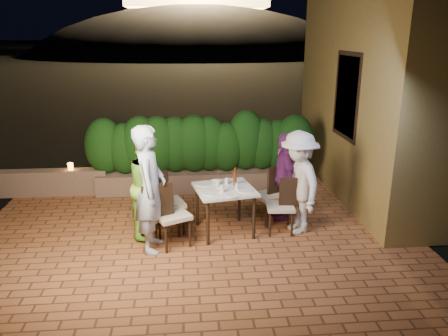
{
  "coord_description": "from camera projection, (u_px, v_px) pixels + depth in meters",
  "views": [
    {
      "loc": [
        -0.12,
        -6.14,
        3.08
      ],
      "look_at": [
        0.47,
        0.38,
        1.05
      ],
      "focal_mm": 35.0,
      "sensor_mm": 36.0,
      "label": 1
    }
  ],
  "objects": [
    {
      "name": "ground",
      "position": [
        196.0,
        242.0,
        6.77
      ],
      "size": [
        400.0,
        400.0,
        0.0
      ],
      "primitive_type": "plane",
      "color": "black",
      "rests_on": "ground"
    },
    {
      "name": "terrace_floor",
      "position": [
        195.0,
        231.0,
        7.27
      ],
      "size": [
        7.0,
        6.0,
        0.15
      ],
      "primitive_type": "cube",
      "color": "brown",
      "rests_on": "ground"
    },
    {
      "name": "building_wall",
      "position": [
        381.0,
        65.0,
        8.24
      ],
      "size": [
        1.6,
        5.0,
        5.0
      ],
      "primitive_type": "cube",
      "color": "olive",
      "rests_on": "ground"
    },
    {
      "name": "window_pane",
      "position": [
        348.0,
        96.0,
        7.85
      ],
      "size": [
        0.08,
        1.0,
        1.4
      ],
      "primitive_type": "cube",
      "color": "black",
      "rests_on": "building_wall"
    },
    {
      "name": "window_frame",
      "position": [
        348.0,
        96.0,
        7.84
      ],
      "size": [
        0.06,
        1.15,
        1.55
      ],
      "primitive_type": "cube",
      "color": "black",
      "rests_on": "building_wall"
    },
    {
      "name": "planter",
      "position": [
        202.0,
        180.0,
        8.91
      ],
      "size": [
        4.2,
        0.55,
        0.4
      ],
      "primitive_type": "cube",
      "color": "brown",
      "rests_on": "ground"
    },
    {
      "name": "hedge",
      "position": [
        202.0,
        145.0,
        8.69
      ],
      "size": [
        4.0,
        0.7,
        1.1
      ],
      "primitive_type": null,
      "color": "#12380F",
      "rests_on": "planter"
    },
    {
      "name": "parapet",
      "position": [
        51.0,
        182.0,
        8.64
      ],
      "size": [
        2.2,
        0.3,
        0.5
      ],
      "primitive_type": "cube",
      "color": "brown",
      "rests_on": "ground"
    },
    {
      "name": "hill",
      "position": [
        198.0,
        82.0,
        65.2
      ],
      "size": [
        52.0,
        40.0,
        22.0
      ],
      "primitive_type": "ellipsoid",
      "color": "black",
      "rests_on": "ground"
    },
    {
      "name": "dining_table",
      "position": [
        225.0,
        210.0,
        6.97
      ],
      "size": [
        1.04,
        1.04,
        0.75
      ],
      "primitive_type": null,
      "rotation": [
        0.0,
        0.0,
        0.19
      ],
      "color": "white",
      "rests_on": "ground"
    },
    {
      "name": "plate_nw",
      "position": [
        210.0,
        194.0,
        6.6
      ],
      "size": [
        0.2,
        0.2,
        0.01
      ],
      "primitive_type": "cylinder",
      "color": "white",
      "rests_on": "dining_table"
    },
    {
      "name": "plate_sw",
      "position": [
        203.0,
        184.0,
        7.01
      ],
      "size": [
        0.23,
        0.23,
        0.01
      ],
      "primitive_type": "cylinder",
      "color": "white",
      "rests_on": "dining_table"
    },
    {
      "name": "plate_ne",
      "position": [
        245.0,
        190.0,
        6.73
      ],
      "size": [
        0.24,
        0.24,
        0.01
      ],
      "primitive_type": "cylinder",
      "color": "white",
      "rests_on": "dining_table"
    },
    {
      "name": "plate_se",
      "position": [
        239.0,
        182.0,
        7.13
      ],
      "size": [
        0.2,
        0.2,
        0.01
      ],
      "primitive_type": "cylinder",
      "color": "white",
      "rests_on": "dining_table"
    },
    {
      "name": "plate_centre",
      "position": [
        223.0,
        187.0,
        6.88
      ],
      "size": [
        0.21,
        0.21,
        0.01
      ],
      "primitive_type": "cylinder",
      "color": "white",
      "rests_on": "dining_table"
    },
    {
      "name": "plate_front",
      "position": [
        233.0,
        195.0,
        6.54
      ],
      "size": [
        0.22,
        0.22,
        0.01
      ],
      "primitive_type": "cylinder",
      "color": "white",
      "rests_on": "dining_table"
    },
    {
      "name": "glass_nw",
      "position": [
        222.0,
        189.0,
        6.66
      ],
      "size": [
        0.07,
        0.07,
        0.12
      ],
      "primitive_type": "cylinder",
      "color": "silver",
      "rests_on": "dining_table"
    },
    {
      "name": "glass_sw",
      "position": [
        218.0,
        183.0,
        6.96
      ],
      "size": [
        0.06,
        0.06,
        0.1
      ],
      "primitive_type": "cylinder",
      "color": "silver",
      "rests_on": "dining_table"
    },
    {
      "name": "glass_ne",
      "position": [
        237.0,
        187.0,
        6.77
      ],
      "size": [
        0.06,
        0.06,
        0.1
      ],
      "primitive_type": "cylinder",
      "color": "silver",
      "rests_on": "dining_table"
    },
    {
      "name": "glass_se",
      "position": [
        227.0,
        181.0,
        7.03
      ],
      "size": [
        0.06,
        0.06,
        0.1
      ],
      "primitive_type": "cylinder",
      "color": "silver",
      "rests_on": "dining_table"
    },
    {
      "name": "beer_bottle",
      "position": [
        235.0,
        177.0,
        6.92
      ],
      "size": [
        0.06,
        0.06,
        0.3
      ],
      "primitive_type": null,
      "color": "#51250D",
      "rests_on": "dining_table"
    },
    {
      "name": "bowl",
      "position": [
        216.0,
        182.0,
        7.08
      ],
      "size": [
        0.19,
        0.19,
        0.04
      ],
      "primitive_type": "imported",
      "rotation": [
        0.0,
        0.0,
        0.16
      ],
      "color": "white",
      "rests_on": "dining_table"
    },
    {
      "name": "chair_left_front",
      "position": [
        172.0,
        214.0,
        6.49
      ],
      "size": [
        0.63,
        0.63,
        1.02
      ],
      "primitive_type": null,
      "rotation": [
        0.0,
        0.0,
        0.44
      ],
      "color": "black",
      "rests_on": "ground"
    },
    {
      "name": "chair_left_back",
      "position": [
        168.0,
        202.0,
        6.92
      ],
      "size": [
        0.61,
        0.61,
        1.04
      ],
      "primitive_type": null,
      "rotation": [
        0.0,
        0.0,
        0.32
      ],
      "color": "black",
      "rests_on": "ground"
    },
    {
      "name": "chair_right_front",
      "position": [
        280.0,
        205.0,
        6.94
      ],
      "size": [
        0.45,
        0.45,
        0.91
      ],
      "primitive_type": null,
      "rotation": [
        0.0,
        0.0,
        3.07
      ],
      "color": "black",
      "rests_on": "ground"
    },
    {
      "name": "chair_right_back",
      "position": [
        268.0,
        195.0,
        7.4
      ],
      "size": [
        0.57,
        0.57,
        0.92
      ],
      "primitive_type": null,
      "rotation": [
        0.0,
        0.0,
        3.6
      ],
      "color": "black",
      "rests_on": "ground"
    },
    {
      "name": "diner_blue",
      "position": [
        150.0,
        189.0,
        6.26
      ],
      "size": [
        0.5,
        0.71,
        1.88
      ],
      "primitive_type": "imported",
      "rotation": [
        0.0,
        0.0,
        1.5
      ],
      "color": "#A7BCD7",
      "rests_on": "ground"
    },
    {
      "name": "diner_green",
      "position": [
        149.0,
        186.0,
        6.78
      ],
      "size": [
        0.74,
        0.88,
        1.62
      ],
      "primitive_type": "imported",
      "rotation": [
        0.0,
        0.0,
        1.4
      ],
      "color": "#8ED743",
      "rests_on": "ground"
    },
    {
      "name": "diner_white",
      "position": [
        298.0,
        183.0,
        6.86
      ],
      "size": [
        0.82,
        1.17,
        1.66
      ],
      "primitive_type": "imported",
      "rotation": [
        0.0,
        0.0,
        -1.37
      ],
      "color": "silver",
      "rests_on": "ground"
    },
    {
      "name": "diner_purple",
      "position": [
        284.0,
        177.0,
        7.38
      ],
      "size": [
        0.4,
        0.9,
        1.51
      ],
      "primitive_type": "imported",
      "rotation": [
        0.0,
        0.0,
        -1.53
      ],
      "color": "#692674",
      "rests_on": "ground"
    },
    {
      "name": "parapet_lamp",
      "position": [
        71.0,
        166.0,
        8.58
      ],
      "size": [
        0.1,
        0.1,
        0.14
      ],
      "primitive_type": "cylinder",
      "color": "orange",
      "rests_on": "parapet"
    }
  ]
}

